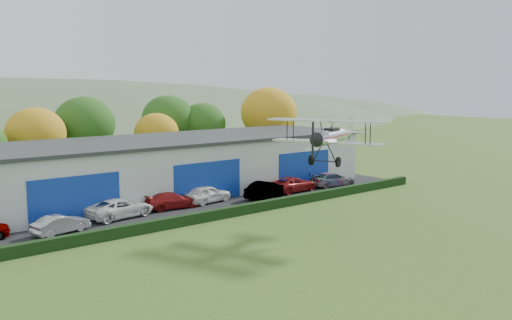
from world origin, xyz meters
TOP-DOWN VIEW (x-y plane):
  - ground at (0.00, 0.00)m, footprint 300.00×300.00m
  - apron at (3.00, 21.00)m, footprint 48.00×9.00m
  - hedge at (3.00, 16.20)m, footprint 46.00×0.60m
  - hangar at (5.00, 27.98)m, footprint 40.60×12.60m
  - tree_belt at (0.85, 40.62)m, footprint 75.70×13.22m
  - car_1 at (-9.02, 19.69)m, footprint 4.22×2.28m
  - car_2 at (-3.76, 21.36)m, footprint 5.68×3.22m
  - car_3 at (0.97, 21.58)m, footprint 4.90×2.38m
  - car_4 at (4.58, 21.54)m, footprint 4.80×2.45m
  - car_5 at (9.86, 19.71)m, footprint 5.05×2.91m
  - car_6 at (14.06, 20.47)m, footprint 5.21×2.61m
  - car_7 at (19.04, 19.86)m, footprint 5.20×3.00m
  - biplane at (7.52, 9.55)m, footprint 7.76×8.73m

SIDE VIEW (x-z plane):
  - ground at x=0.00m, z-range 0.00..0.00m
  - apron at x=3.00m, z-range 0.00..0.05m
  - hedge at x=3.00m, z-range 0.00..0.80m
  - car_1 at x=-9.02m, z-range 0.05..1.37m
  - car_3 at x=0.97m, z-range 0.05..1.42m
  - car_6 at x=14.06m, z-range 0.05..1.46m
  - car_7 at x=19.04m, z-range 0.05..1.47m
  - car_2 at x=-3.76m, z-range 0.05..1.54m
  - car_4 at x=4.58m, z-range 0.05..1.61m
  - car_5 at x=9.86m, z-range 0.05..1.62m
  - hangar at x=5.00m, z-range 0.01..5.31m
  - tree_belt at x=0.85m, z-range 0.55..10.67m
  - biplane at x=7.52m, z-range 5.06..8.36m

